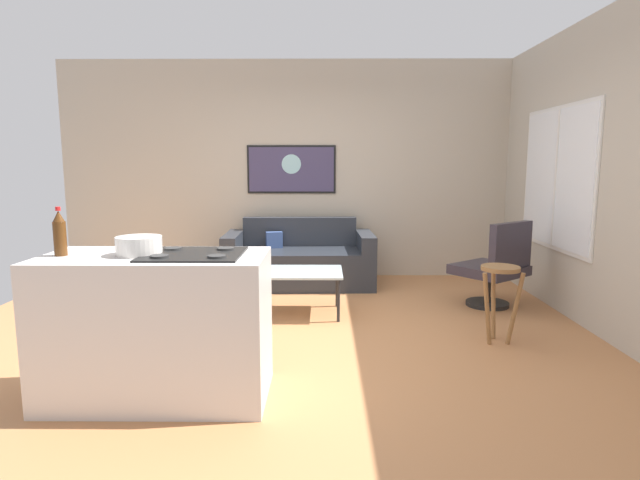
{
  "coord_description": "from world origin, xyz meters",
  "views": [
    {
      "loc": [
        0.22,
        -4.4,
        1.49
      ],
      "look_at": [
        0.18,
        0.9,
        0.7
      ],
      "focal_mm": 29.04,
      "sensor_mm": 36.0,
      "label": 1
    }
  ],
  "objects_px": {
    "armchair": "(496,266)",
    "couch": "(299,262)",
    "coffee_table": "(298,275)",
    "mixing_bowl": "(139,246)",
    "soda_bottle": "(60,234)",
    "wall_painting": "(291,169)",
    "bar_stool": "(500,284)"
  },
  "relations": [
    {
      "from": "mixing_bowl",
      "to": "wall_painting",
      "type": "distance_m",
      "value": 3.73
    },
    {
      "from": "bar_stool",
      "to": "wall_painting",
      "type": "relative_size",
      "value": 0.56
    },
    {
      "from": "coffee_table",
      "to": "mixing_bowl",
      "type": "bearing_deg",
      "value": -115.7
    },
    {
      "from": "wall_painting",
      "to": "bar_stool",
      "type": "bearing_deg",
      "value": -54.21
    },
    {
      "from": "bar_stool",
      "to": "coffee_table",
      "type": "bearing_deg",
      "value": 154.2
    },
    {
      "from": "coffee_table",
      "to": "soda_bottle",
      "type": "xyz_separation_m",
      "value": [
        -1.36,
        -1.88,
        0.66
      ]
    },
    {
      "from": "coffee_table",
      "to": "bar_stool",
      "type": "height_order",
      "value": "bar_stool"
    },
    {
      "from": "armchair",
      "to": "mixing_bowl",
      "type": "relative_size",
      "value": 3.25
    },
    {
      "from": "coffee_table",
      "to": "armchair",
      "type": "distance_m",
      "value": 2.05
    },
    {
      "from": "coffee_table",
      "to": "wall_painting",
      "type": "relative_size",
      "value": 0.76
    },
    {
      "from": "bar_stool",
      "to": "mixing_bowl",
      "type": "height_order",
      "value": "mixing_bowl"
    },
    {
      "from": "couch",
      "to": "coffee_table",
      "type": "bearing_deg",
      "value": -87.84
    },
    {
      "from": "soda_bottle",
      "to": "coffee_table",
      "type": "bearing_deg",
      "value": 54.1
    },
    {
      "from": "couch",
      "to": "wall_painting",
      "type": "distance_m",
      "value": 1.25
    },
    {
      "from": "armchair",
      "to": "soda_bottle",
      "type": "height_order",
      "value": "soda_bottle"
    },
    {
      "from": "soda_bottle",
      "to": "wall_painting",
      "type": "relative_size",
      "value": 0.26
    },
    {
      "from": "wall_painting",
      "to": "coffee_table",
      "type": "bearing_deg",
      "value": -84.56
    },
    {
      "from": "couch",
      "to": "armchair",
      "type": "distance_m",
      "value": 2.31
    },
    {
      "from": "couch",
      "to": "wall_painting",
      "type": "relative_size",
      "value": 1.58
    },
    {
      "from": "couch",
      "to": "wall_painting",
      "type": "bearing_deg",
      "value": 103.02
    },
    {
      "from": "bar_stool",
      "to": "wall_painting",
      "type": "height_order",
      "value": "wall_painting"
    },
    {
      "from": "mixing_bowl",
      "to": "couch",
      "type": "bearing_deg",
      "value": 74.78
    },
    {
      "from": "coffee_table",
      "to": "bar_stool",
      "type": "distance_m",
      "value": 1.9
    },
    {
      "from": "couch",
      "to": "bar_stool",
      "type": "height_order",
      "value": "couch"
    },
    {
      "from": "coffee_table",
      "to": "wall_painting",
      "type": "xyz_separation_m",
      "value": [
        -0.17,
        1.78,
        1.01
      ]
    },
    {
      "from": "couch",
      "to": "bar_stool",
      "type": "distance_m",
      "value": 2.73
    },
    {
      "from": "couch",
      "to": "coffee_table",
      "type": "relative_size",
      "value": 2.09
    },
    {
      "from": "bar_stool",
      "to": "mixing_bowl",
      "type": "relative_size",
      "value": 2.33
    },
    {
      "from": "coffee_table",
      "to": "mixing_bowl",
      "type": "relative_size",
      "value": 3.13
    },
    {
      "from": "armchair",
      "to": "couch",
      "type": "bearing_deg",
      "value": 154.21
    },
    {
      "from": "couch",
      "to": "coffee_table",
      "type": "distance_m",
      "value": 1.26
    },
    {
      "from": "couch",
      "to": "mixing_bowl",
      "type": "xyz_separation_m",
      "value": [
        -0.84,
        -3.1,
        0.69
      ]
    }
  ]
}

